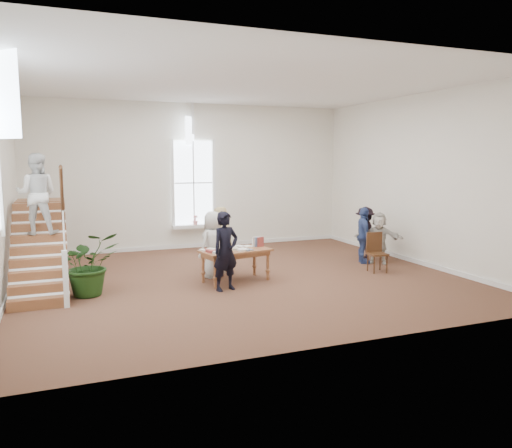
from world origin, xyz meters
name	(u,v)px	position (x,y,z in m)	size (l,w,h in m)	color
ground	(241,279)	(0.00, 0.00, 0.00)	(10.00, 10.00, 0.00)	#4B2C1D
room_shell	(195,235)	(0.00, 4.39, 0.40)	(10.49, 10.00, 10.00)	white
staircase	(38,215)	(-4.34, 0.75, 1.62)	(1.10, 4.10, 2.92)	brown
library_table	(234,253)	(-0.24, -0.19, 0.66)	(1.70, 1.07, 0.80)	brown
police_officer	(226,251)	(-0.65, -0.84, 0.85)	(0.62, 0.41, 1.70)	black
elderly_woman	(213,244)	(-0.55, 0.41, 0.79)	(0.77, 0.50, 1.58)	beige
person_yellow	(219,239)	(-0.25, 0.91, 0.81)	(0.79, 0.61, 1.62)	beige
woman_cluster_a	(363,235)	(3.65, 0.47, 0.76)	(0.89, 0.37, 1.51)	#34467D
woman_cluster_b	(365,233)	(4.00, 0.92, 0.74)	(0.95, 0.55, 1.47)	black
woman_cluster_c	(379,238)	(4.00, 0.27, 0.69)	(1.29, 0.41, 1.39)	beige
floor_plant	(89,264)	(-3.40, -0.20, 0.66)	(1.19, 1.03, 1.32)	#193711
side_chair	(376,250)	(3.39, -0.50, 0.54)	(0.47, 0.47, 0.98)	#3A200F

